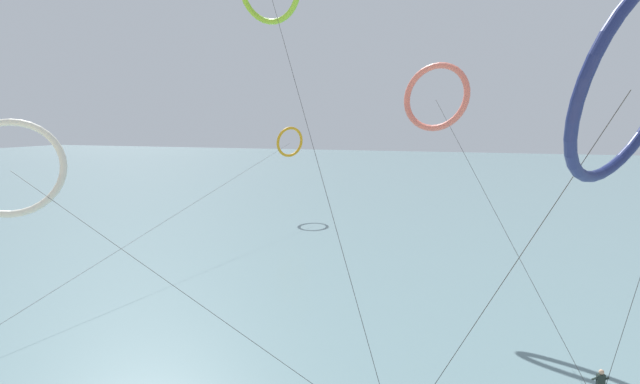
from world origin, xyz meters
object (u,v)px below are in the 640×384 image
at_px(kite_navy, 631,84).
at_px(kite_amber, 289,142).
at_px(kite_ivory, 11,167).
at_px(kite_coral, 436,97).

relative_size(kite_navy, kite_amber, 0.30).
bearing_deg(kite_ivory, kite_coral, -0.87).
bearing_deg(kite_ivory, kite_amber, 51.36).
distance_m(kite_navy, kite_coral, 23.12).
bearing_deg(kite_coral, kite_navy, -54.06).
height_order(kite_ivory, kite_amber, kite_ivory).
xyz_separation_m(kite_coral, kite_amber, (-21.08, 25.76, -4.43)).
bearing_deg(kite_amber, kite_ivory, 36.24).
bearing_deg(kite_ivory, kite_navy, -51.44).
height_order(kite_navy, kite_amber, kite_navy).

